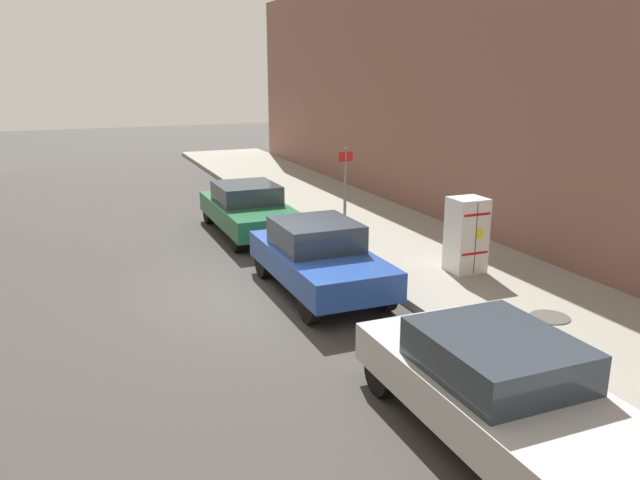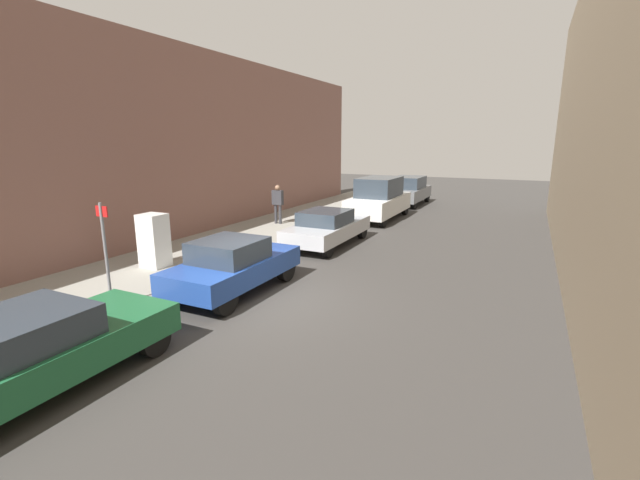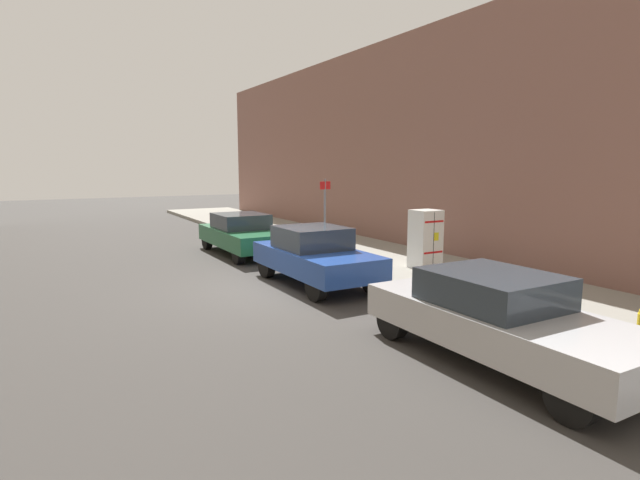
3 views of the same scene
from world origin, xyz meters
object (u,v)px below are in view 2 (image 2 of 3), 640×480
fire_hydrant (303,222)px  parked_suv_gray (408,190)px  parked_hatchback_blue (233,265)px  discarded_refrigerator (154,241)px  parked_sedan_silver (327,227)px  parked_van_white (379,199)px  street_sign_post (105,249)px  pedestrian_walking_far (278,201)px  parked_sedan_green (34,350)px

fire_hydrant → parked_suv_gray: (1.70, 10.80, 0.34)m
fire_hydrant → parked_hatchback_blue: parked_hatchback_blue is taller
discarded_refrigerator → fire_hydrant: 6.85m
parked_sedan_silver → parked_van_white: parked_van_white is taller
street_sign_post → parked_sedan_silver: 8.47m
discarded_refrigerator → pedestrian_walking_far: (-0.28, 7.62, 0.24)m
pedestrian_walking_far → parked_van_white: 5.37m
parked_hatchback_blue → parked_sedan_silver: bearing=90.0°
parked_sedan_silver → parked_suv_gray: bearing=90.0°
fire_hydrant → parked_suv_gray: parked_suv_gray is taller
street_sign_post → fire_hydrant: 9.54m
fire_hydrant → parked_van_white: (1.70, 4.99, 0.49)m
pedestrian_walking_far → parked_sedan_silver: pedestrian_walking_far is taller
discarded_refrigerator → parked_hatchback_blue: (3.27, -0.43, -0.23)m
discarded_refrigerator → parked_van_white: (3.27, 11.64, 0.07)m
pedestrian_walking_far → parked_hatchback_blue: 8.81m
street_sign_post → pedestrian_walking_far: bearing=100.1°
parked_sedan_green → street_sign_post: bearing=122.0°
parked_sedan_silver → parked_suv_gray: (0.00, 12.03, 0.20)m
parked_sedan_silver → parked_suv_gray: parked_suv_gray is taller
fire_hydrant → parked_hatchback_blue: (1.70, -7.08, 0.18)m
pedestrian_walking_far → parked_suv_gray: bearing=-144.9°
street_sign_post → parked_hatchback_blue: (1.69, 2.41, -0.78)m
parked_van_white → parked_sedan_silver: bearing=-90.0°
discarded_refrigerator → fire_hydrant: bearing=76.7°
discarded_refrigerator → fire_hydrant: size_ratio=2.09×
pedestrian_walking_far → parked_sedan_silver: bearing=113.3°
fire_hydrant → parked_van_white: 5.29m
discarded_refrigerator → street_sign_post: street_sign_post is taller
pedestrian_walking_far → parked_sedan_silver: (3.55, -2.19, -0.51)m
parked_hatchback_blue → parked_van_white: (0.00, 12.07, 0.30)m
street_sign_post → pedestrian_walking_far: 10.62m
fire_hydrant → parked_suv_gray: 10.94m
pedestrian_walking_far → parked_sedan_green: pedestrian_walking_far is taller
street_sign_post → parked_sedan_green: (1.69, -2.71, -0.83)m
parked_suv_gray → discarded_refrigerator: bearing=-100.6°
fire_hydrant → parked_van_white: bearing=71.2°
discarded_refrigerator → parked_sedan_silver: size_ratio=0.36×
discarded_refrigerator → street_sign_post: bearing=-60.8°
pedestrian_walking_far → parked_van_white: size_ratio=0.35×
fire_hydrant → parked_van_white: size_ratio=0.15×
parked_sedan_green → parked_suv_gray: 23.00m
parked_suv_gray → parked_hatchback_blue: bearing=-90.0°
fire_hydrant → parked_sedan_green: (1.70, -12.19, 0.14)m
discarded_refrigerator → fire_hydrant: discarded_refrigerator is taller
street_sign_post → parked_sedan_green: 3.30m
discarded_refrigerator → street_sign_post: 3.30m
parked_hatchback_blue → parked_suv_gray: 17.88m
parked_sedan_green → parked_suv_gray: size_ratio=0.93×
discarded_refrigerator → parked_sedan_silver: 6.34m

